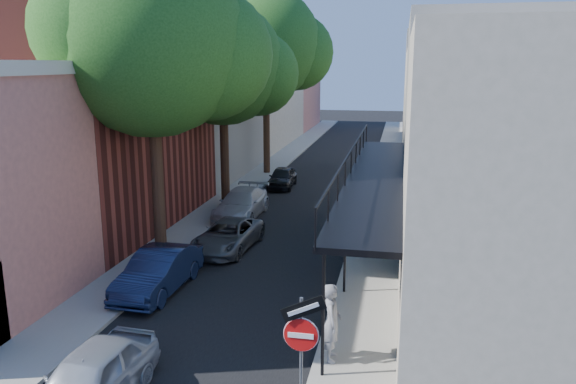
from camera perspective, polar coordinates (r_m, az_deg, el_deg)
The scene contains 15 objects.
road_surface at distance 39.69m, azimuth 4.21°, elevation 2.46°, with size 6.00×64.00×0.01m, color black.
sidewalk_left at distance 40.37m, azimuth -1.44°, elevation 2.75°, with size 2.00×64.00×0.12m, color gray.
sidewalk_right at distance 39.39m, azimuth 9.99°, elevation 2.30°, with size 2.00×64.00×0.12m, color gray.
buildings_left at distance 40.14m, azimuth -9.38°, elevation 9.54°, with size 10.10×59.10×12.00m.
buildings_right at distance 38.54m, azimuth 17.74°, elevation 8.20°, with size 9.80×55.00×10.00m.
sign_post at distance 11.13m, azimuth 1.37°, elevation -14.82°, with size 0.89×0.17×2.99m.
oak_near at distance 20.70m, azimuth -12.39°, elevation 14.49°, with size 7.48×6.80×11.42m.
oak_mid at distance 28.20m, azimuth -5.78°, elevation 12.57°, with size 6.60×6.00×10.20m.
oak_far at distance 36.93m, azimuth -1.47°, elevation 14.57°, with size 7.70×7.00×11.90m.
parked_car_a at distance 13.27m, azimuth -19.45°, elevation -17.50°, with size 1.56×3.87×1.32m, color #9097A0.
parked_car_b at distance 18.69m, azimuth -13.02°, elevation -7.87°, with size 1.44×4.14×1.36m, color #131D3B.
parked_car_c at distance 22.32m, azimuth -6.13°, elevation -4.43°, with size 1.91×4.15×1.15m, color #515458.
parked_car_d at distance 26.83m, azimuth -4.74°, elevation -1.21°, with size 1.88×4.62×1.34m, color #B8B8BC.
parked_car_e at distance 33.27m, azimuth -0.59°, elevation 1.49°, with size 1.41×3.51×1.20m, color black.
pedestrian at distance 13.99m, azimuth 4.48°, elevation -13.04°, with size 0.71×0.47×1.96m, color gray.
Camera 1 is at (4.86, -8.73, 7.22)m, focal length 35.00 mm.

